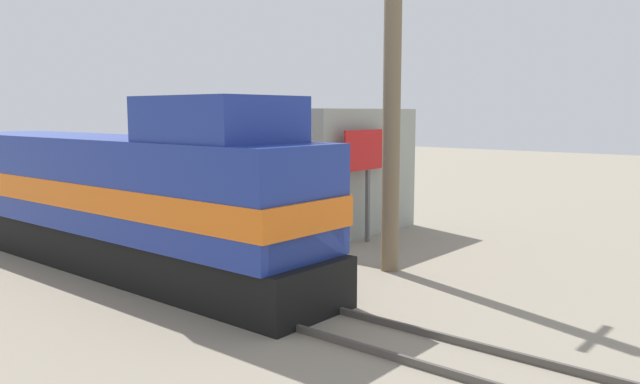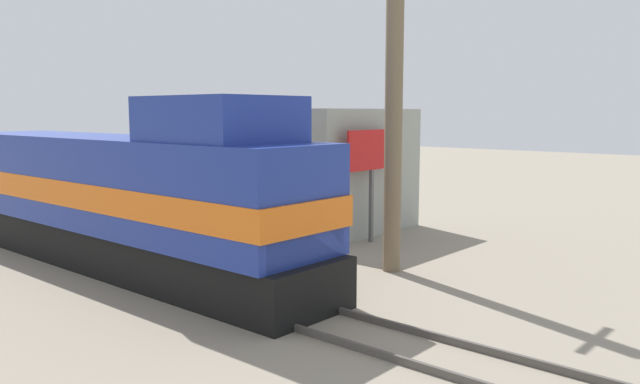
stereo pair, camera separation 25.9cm
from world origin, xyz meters
TOP-DOWN VIEW (x-y plane):
  - ground_plane at (0.00, 0.00)m, footprint 120.00×120.00m
  - rail_near at (-0.72, 0.00)m, footprint 0.08×30.13m
  - rail_far at (0.72, 0.00)m, footprint 0.08×30.13m
  - locomotive at (0.00, 3.65)m, footprint 2.90×15.39m
  - utility_pole at (4.63, -2.28)m, footprint 1.80×0.49m
  - vendor_umbrella at (3.61, 2.69)m, footprint 1.84×1.84m
  - billboard_sign at (7.38, 0.46)m, footprint 2.58×0.12m
  - shrub_cluster at (3.42, 1.87)m, footprint 0.75×0.75m
  - person_bystander at (3.88, 0.37)m, footprint 0.34×0.34m
  - bicycle at (5.43, 0.92)m, footprint 1.74×1.65m
  - building_block_distant at (8.40, 3.14)m, footprint 5.60×4.40m

SIDE VIEW (x-z plane):
  - ground_plane at x=0.00m, z-range 0.00..0.00m
  - rail_near at x=-0.72m, z-range 0.00..0.15m
  - rail_far at x=0.72m, z-range 0.00..0.15m
  - bicycle at x=5.43m, z-range 0.01..0.68m
  - shrub_cluster at x=3.42m, z-range 0.00..0.75m
  - person_bystander at x=3.88m, z-range 0.06..1.61m
  - vendor_umbrella at x=3.61m, z-range 0.85..2.97m
  - locomotive at x=0.00m, z-range -0.35..4.43m
  - building_block_distant at x=8.40m, z-range 0.00..4.53m
  - billboard_sign at x=7.38m, z-range 1.02..4.85m
  - utility_pole at x=4.63m, z-range 0.04..9.09m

